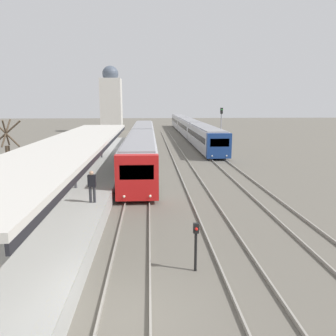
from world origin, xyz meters
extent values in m
plane|color=#666056|center=(0.00, 0.00, 0.00)|extent=(240.00, 240.00, 0.00)
cube|color=gray|center=(-0.72, 0.00, 0.07)|extent=(0.07, 120.00, 0.15)
cube|color=gray|center=(0.72, 0.00, 0.07)|extent=(0.07, 120.00, 0.15)
cube|color=gray|center=(3.25, 0.00, 0.07)|extent=(0.07, 120.00, 0.15)
cube|color=gray|center=(4.69, 0.00, 0.07)|extent=(0.07, 120.00, 0.15)
cube|color=yellow|center=(-1.72, 0.00, 0.90)|extent=(0.50, 80.00, 0.01)
cube|color=beige|center=(-3.72, 11.12, 3.65)|extent=(4.00, 27.93, 0.20)
cube|color=black|center=(-1.76, 11.12, 3.43)|extent=(0.08, 27.93, 0.24)
cylinder|color=#47474C|center=(-3.72, 11.12, 2.22)|extent=(0.16, 0.16, 2.65)
cylinder|color=#47474C|center=(-3.72, 22.29, 2.22)|extent=(0.16, 0.16, 2.65)
cylinder|color=#2D2D33|center=(-2.30, 8.08, 1.32)|extent=(0.14, 0.14, 0.85)
cylinder|color=#2D2D33|center=(-2.10, 8.08, 1.32)|extent=(0.14, 0.14, 0.85)
cube|color=black|center=(-2.20, 8.08, 2.05)|extent=(0.40, 0.22, 0.60)
sphere|color=tan|center=(-2.20, 8.08, 2.45)|extent=(0.22, 0.22, 0.22)
cube|color=red|center=(0.00, 10.55, 1.62)|extent=(2.55, 0.70, 2.70)
cube|color=black|center=(0.00, 10.22, 2.00)|extent=(1.99, 0.04, 0.87)
sphere|color=#EFEACC|center=(-0.76, 10.21, 0.57)|extent=(0.16, 0.16, 0.16)
sphere|color=#EFEACC|center=(0.76, 10.21, 0.57)|extent=(0.16, 0.16, 0.16)
cube|color=#B7B7BC|center=(0.00, 19.39, 1.62)|extent=(2.55, 16.98, 2.70)
cube|color=gray|center=(0.00, 19.39, 3.03)|extent=(2.24, 16.64, 0.12)
cube|color=black|center=(0.00, 19.39, 1.92)|extent=(2.57, 15.62, 0.70)
cylinder|color=black|center=(-1.08, 13.87, 0.35)|extent=(0.12, 0.70, 0.70)
cylinder|color=black|center=(1.08, 13.87, 0.35)|extent=(0.12, 0.70, 0.70)
cylinder|color=black|center=(-1.08, 24.91, 0.35)|extent=(0.12, 0.70, 0.70)
cylinder|color=black|center=(1.08, 24.91, 0.35)|extent=(0.12, 0.70, 0.70)
cube|color=#B7B7BC|center=(0.00, 36.73, 1.62)|extent=(2.55, 16.98, 2.70)
cube|color=gray|center=(0.00, 36.73, 3.03)|extent=(2.24, 16.64, 0.12)
cube|color=black|center=(0.00, 36.73, 1.92)|extent=(2.57, 15.62, 0.70)
cylinder|color=black|center=(-1.08, 31.21, 0.35)|extent=(0.12, 0.70, 0.70)
cylinder|color=black|center=(1.08, 31.21, 0.35)|extent=(0.12, 0.70, 0.70)
cylinder|color=black|center=(-1.08, 42.25, 0.35)|extent=(0.12, 0.70, 0.70)
cylinder|color=black|center=(1.08, 42.25, 0.35)|extent=(0.12, 0.70, 0.70)
cube|color=navy|center=(7.94, 24.91, 1.57)|extent=(2.53, 0.70, 2.59)
cube|color=black|center=(7.94, 24.58, 1.93)|extent=(1.97, 0.04, 0.83)
sphere|color=#EFEACC|center=(7.18, 24.57, 0.57)|extent=(0.16, 0.16, 0.16)
sphere|color=#EFEACC|center=(8.70, 24.57, 0.57)|extent=(0.16, 0.16, 0.16)
cube|color=#B7B7BC|center=(7.94, 33.72, 1.57)|extent=(2.53, 16.90, 2.59)
cube|color=gray|center=(7.94, 33.72, 2.92)|extent=(2.23, 16.56, 0.12)
cube|color=black|center=(7.94, 33.72, 1.85)|extent=(2.55, 15.55, 0.67)
cylinder|color=black|center=(6.87, 28.22, 0.35)|extent=(0.12, 0.70, 0.70)
cylinder|color=black|center=(9.02, 28.22, 0.35)|extent=(0.12, 0.70, 0.70)
cylinder|color=black|center=(6.87, 39.21, 0.35)|extent=(0.12, 0.70, 0.70)
cylinder|color=black|center=(9.02, 39.21, 0.35)|extent=(0.12, 0.70, 0.70)
cube|color=#B7B7BC|center=(7.94, 50.97, 1.57)|extent=(2.53, 16.90, 2.59)
cube|color=gray|center=(7.94, 50.97, 2.92)|extent=(2.23, 16.56, 0.12)
cube|color=black|center=(7.94, 50.97, 1.85)|extent=(2.55, 15.55, 0.67)
cylinder|color=black|center=(6.87, 45.47, 0.35)|extent=(0.12, 0.70, 0.70)
cylinder|color=black|center=(9.02, 45.47, 0.35)|extent=(0.12, 0.70, 0.70)
cylinder|color=black|center=(6.87, 56.46, 0.35)|extent=(0.12, 0.70, 0.70)
cylinder|color=black|center=(9.02, 56.46, 0.35)|extent=(0.12, 0.70, 0.70)
cube|color=#B7B7BC|center=(7.94, 68.22, 1.57)|extent=(2.53, 16.90, 2.59)
cube|color=gray|center=(7.94, 68.22, 2.92)|extent=(2.23, 16.56, 0.12)
cube|color=black|center=(7.94, 68.22, 1.85)|extent=(2.55, 15.55, 0.67)
cylinder|color=black|center=(6.87, 62.72, 0.35)|extent=(0.12, 0.70, 0.70)
cylinder|color=black|center=(9.02, 62.72, 0.35)|extent=(0.12, 0.70, 0.70)
cylinder|color=black|center=(6.87, 73.71, 0.35)|extent=(0.12, 0.70, 0.70)
cylinder|color=black|center=(9.02, 73.71, 0.35)|extent=(0.12, 0.70, 0.70)
cylinder|color=black|center=(2.35, 2.46, 0.72)|extent=(0.10, 0.10, 1.45)
cube|color=black|center=(2.35, 2.46, 1.63)|extent=(0.20, 0.14, 0.36)
sphere|color=red|center=(2.35, 2.37, 1.63)|extent=(0.11, 0.11, 0.11)
cylinder|color=gray|center=(9.32, 30.40, 2.68)|extent=(0.14, 0.14, 5.35)
cube|color=black|center=(9.32, 30.40, 5.00)|extent=(0.28, 0.20, 0.70)
sphere|color=green|center=(9.32, 30.28, 5.14)|extent=(0.14, 0.14, 0.14)
cube|color=silver|center=(-6.79, 59.48, 5.32)|extent=(4.11, 4.11, 10.64)
sphere|color=#4C5666|center=(-6.79, 59.48, 11.51)|extent=(3.16, 3.16, 3.16)
cylinder|color=#4C3D2D|center=(-9.46, 15.69, 1.45)|extent=(0.32, 0.32, 2.90)
cylinder|color=#4C3D2D|center=(-9.46, 15.69, 3.82)|extent=(0.36, 1.39, 1.92)
cylinder|color=#4C3D2D|center=(-9.46, 15.69, 3.79)|extent=(2.20, 0.12, 1.87)
cylinder|color=#4C3D2D|center=(-9.46, 15.69, 3.82)|extent=(0.36, 1.39, 1.92)
cylinder|color=#4C3D2D|center=(-9.46, 15.69, 3.79)|extent=(2.11, 0.86, 1.87)
camera|label=1|loc=(0.74, -8.31, 5.96)|focal=35.00mm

